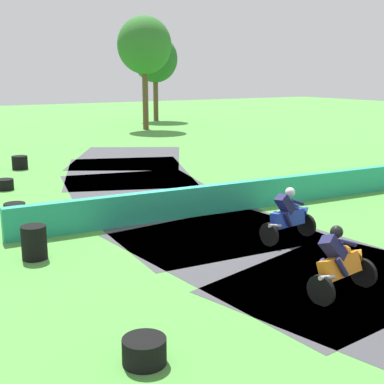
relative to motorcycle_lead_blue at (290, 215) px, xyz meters
name	(u,v)px	position (x,y,z in m)	size (l,w,h in m)	color
ground_plane	(182,217)	(-1.31, 3.35, -0.66)	(120.00, 120.00, 0.00)	#4C933D
track_asphalt	(218,212)	(-0.04, 3.27, -0.66)	(10.47, 32.54, 0.01)	#3D3D42
safety_barrier	(314,186)	(3.77, 3.06, -0.21)	(0.30, 20.51, 0.90)	#239375
motorcycle_lead_blue	(290,215)	(0.00, 0.00, 0.00)	(1.68, 0.82, 1.42)	black
motorcycle_chase_orange	(341,262)	(-1.39, -3.12, -0.03)	(1.67, 0.98, 1.42)	black
tire_stack_near	(20,163)	(-3.50, 14.26, -0.36)	(0.69, 0.69, 0.60)	black
tire_stack_mid_a	(5,184)	(-5.04, 10.13, -0.46)	(0.65, 0.65, 0.40)	black
tire_stack_mid_b	(15,210)	(-5.60, 6.12, -0.46)	(0.64, 0.64, 0.40)	black
tire_stack_far	(34,242)	(-6.09, 1.97, -0.26)	(0.59, 0.59, 0.80)	black
tire_stack_extra_a	(144,351)	(-5.90, -3.50, -0.46)	(0.67, 0.67, 0.40)	black
tree_far_right	(155,59)	(13.13, 33.14, 4.78)	(3.96, 3.96, 7.56)	brown
tree_behind_barrier	(144,46)	(9.02, 26.85, 5.58)	(4.06, 4.06, 8.42)	brown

